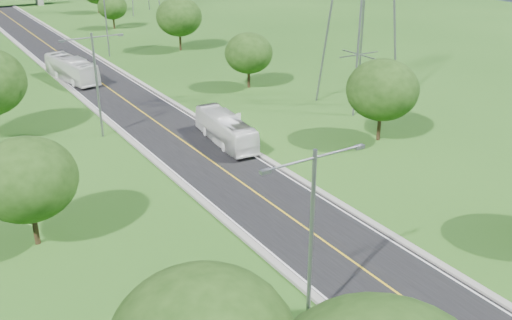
# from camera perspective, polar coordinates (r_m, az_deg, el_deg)

# --- Properties ---
(ground) EXTENTS (260.00, 260.00, 0.00)m
(ground) POSITION_cam_1_polar(r_m,az_deg,el_deg) (72.81, -14.29, 6.78)
(ground) COLOR #1F4914
(ground) RESTS_ON ground
(road) EXTENTS (8.00, 150.00, 0.06)m
(road) POSITION_cam_1_polar(r_m,az_deg,el_deg) (78.34, -15.74, 7.79)
(road) COLOR black
(road) RESTS_ON ground
(curb_left) EXTENTS (0.50, 150.00, 0.22)m
(curb_left) POSITION_cam_1_polar(r_m,az_deg,el_deg) (77.29, -18.75, 7.29)
(curb_left) COLOR gray
(curb_left) RESTS_ON ground
(curb_right) EXTENTS (0.50, 150.00, 0.22)m
(curb_right) POSITION_cam_1_polar(r_m,az_deg,el_deg) (79.57, -12.81, 8.38)
(curb_right) COLOR gray
(curb_right) RESTS_ON ground
(speed_limit_sign) EXTENTS (0.55, 0.09, 2.40)m
(speed_limit_sign) POSITION_cam_1_polar(r_m,az_deg,el_deg) (55.03, -1.78, 3.96)
(speed_limit_sign) COLOR slate
(speed_limit_sign) RESTS_ON ground
(streetlight_near_left) EXTENTS (5.90, 0.25, 10.00)m
(streetlight_near_left) POSITION_cam_1_polar(r_m,az_deg,el_deg) (27.80, 5.60, -6.71)
(streetlight_near_left) COLOR slate
(streetlight_near_left) RESTS_ON ground
(streetlight_mid_left) EXTENTS (5.90, 0.25, 10.00)m
(streetlight_mid_left) POSITION_cam_1_polar(r_m,az_deg,el_deg) (55.72, -15.69, 8.02)
(streetlight_mid_left) COLOR slate
(streetlight_mid_left) RESTS_ON ground
(streetlight_far_right) EXTENTS (5.90, 0.25, 10.00)m
(streetlight_far_right) POSITION_cam_1_polar(r_m,az_deg,el_deg) (90.11, -14.81, 13.69)
(streetlight_far_right) COLOR slate
(streetlight_far_right) RESTS_ON ground
(tree_lb) EXTENTS (6.30, 6.30, 7.33)m
(tree_lb) POSITION_cam_1_polar(r_m,az_deg,el_deg) (38.31, -21.93, -1.80)
(tree_lb) COLOR black
(tree_lb) RESTS_ON ground
(tree_rb) EXTENTS (6.72, 6.72, 7.82)m
(tree_rb) POSITION_cam_1_polar(r_m,az_deg,el_deg) (54.31, 12.52, 6.87)
(tree_rb) COLOR black
(tree_rb) RESTS_ON ground
(tree_rc) EXTENTS (5.88, 5.88, 6.84)m
(tree_rc) POSITION_cam_1_polar(r_m,az_deg,el_deg) (70.71, -0.74, 10.65)
(tree_rc) COLOR black
(tree_rc) RESTS_ON ground
(tree_rd) EXTENTS (7.14, 7.14, 8.30)m
(tree_rd) POSITION_cam_1_polar(r_m,az_deg,el_deg) (92.30, -7.71, 14.02)
(tree_rd) COLOR black
(tree_rd) RESTS_ON ground
(tree_re) EXTENTS (5.46, 5.46, 6.35)m
(tree_re) POSITION_cam_1_polar(r_m,az_deg,el_deg) (113.69, -14.17, 14.63)
(tree_re) COLOR black
(tree_re) RESTS_ON ground
(bus_outbound) EXTENTS (3.25, 10.01, 2.74)m
(bus_outbound) POSITION_cam_1_polar(r_m,az_deg,el_deg) (53.31, -3.06, 3.10)
(bus_outbound) COLOR white
(bus_outbound) RESTS_ON road
(bus_inbound) EXTENTS (4.18, 11.37, 3.10)m
(bus_inbound) POSITION_cam_1_polar(r_m,az_deg,el_deg) (77.98, -17.97, 8.66)
(bus_inbound) COLOR white
(bus_inbound) RESTS_ON road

